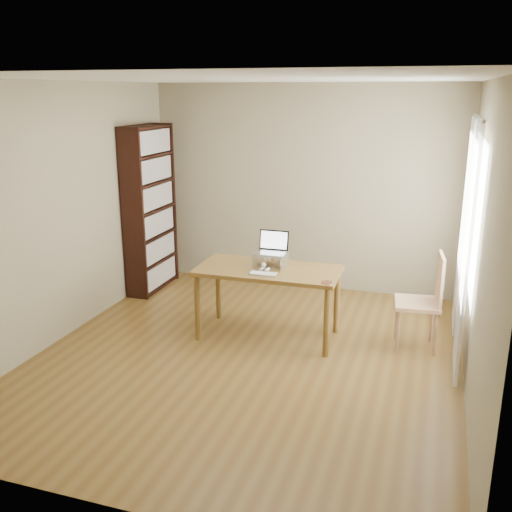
{
  "coord_description": "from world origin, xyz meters",
  "views": [
    {
      "loc": [
        1.64,
        -4.81,
        2.51
      ],
      "look_at": [
        -0.08,
        0.51,
        0.88
      ],
      "focal_mm": 40.0,
      "sensor_mm": 36.0,
      "label": 1
    }
  ],
  "objects": [
    {
      "name": "room",
      "position": [
        0.03,
        0.01,
        1.3
      ],
      "size": [
        4.04,
        4.54,
        2.64
      ],
      "color": "brown",
      "rests_on": "ground"
    },
    {
      "name": "bookshelf",
      "position": [
        -1.83,
        1.55,
        1.05
      ],
      "size": [
        0.3,
        0.9,
        2.1
      ],
      "color": "black",
      "rests_on": "ground"
    },
    {
      "name": "curtains",
      "position": [
        1.92,
        0.8,
        1.17
      ],
      "size": [
        0.03,
        1.9,
        2.25
      ],
      "color": "white",
      "rests_on": "ground"
    },
    {
      "name": "desk",
      "position": [
        0.05,
        0.53,
        0.66
      ],
      "size": [
        1.47,
        0.75,
        0.75
      ],
      "rotation": [
        0.0,
        0.0,
        0.02
      ],
      "color": "brown",
      "rests_on": "ground"
    },
    {
      "name": "laptop_stand",
      "position": [
        0.05,
        0.61,
        0.83
      ],
      "size": [
        0.32,
        0.25,
        0.13
      ],
      "rotation": [
        0.0,
        0.0,
        0.02
      ],
      "color": "silver",
      "rests_on": "desk"
    },
    {
      "name": "laptop",
      "position": [
        0.05,
        0.66,
        0.94
      ],
      "size": [
        0.31,
        0.26,
        0.22
      ],
      "rotation": [
        0.0,
        0.0,
        0.02
      ],
      "color": "silver",
      "rests_on": "laptop_stand"
    },
    {
      "name": "keyboard",
      "position": [
        0.06,
        0.31,
        0.76
      ],
      "size": [
        0.28,
        0.12,
        0.02
      ],
      "rotation": [
        0.0,
        0.0,
        0.01
      ],
      "color": "silver",
      "rests_on": "desk"
    },
    {
      "name": "coaster",
      "position": [
        0.7,
        0.27,
        0.75
      ],
      "size": [
        0.11,
        0.11,
        0.01
      ],
      "primitive_type": "cylinder",
      "color": "brown",
      "rests_on": "desk"
    },
    {
      "name": "cat",
      "position": [
        0.05,
        0.64,
        0.81
      ],
      "size": [
        0.24,
        0.48,
        0.15
      ],
      "rotation": [
        0.0,
        0.0,
        -0.11
      ],
      "color": "#423C34",
      "rests_on": "desk"
    },
    {
      "name": "chair",
      "position": [
        1.61,
        0.74,
        0.53
      ],
      "size": [
        0.48,
        0.48,
        0.98
      ],
      "rotation": [
        0.0,
        0.0,
        0.1
      ],
      "color": "tan",
      "rests_on": "ground"
    }
  ]
}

